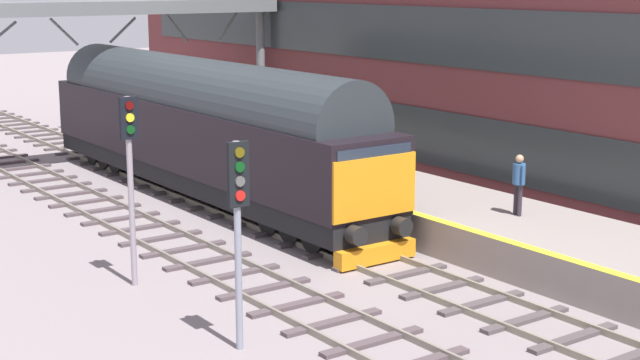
% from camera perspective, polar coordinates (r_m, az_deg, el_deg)
% --- Properties ---
extents(ground_plane, '(140.00, 140.00, 0.00)m').
position_cam_1_polar(ground_plane, '(28.13, -2.60, -2.82)').
color(ground_plane, gray).
rests_on(ground_plane, ground).
extents(track_main, '(2.50, 60.00, 0.15)m').
position_cam_1_polar(track_main, '(28.11, -2.60, -2.71)').
color(track_main, gray).
rests_on(track_main, ground).
extents(track_adjacent_west, '(2.50, 60.00, 0.15)m').
position_cam_1_polar(track_adjacent_west, '(26.46, -8.92, -3.79)').
color(track_adjacent_west, gray).
rests_on(track_adjacent_west, ground).
extents(station_platform, '(4.00, 44.00, 1.01)m').
position_cam_1_polar(station_platform, '(30.06, 3.15, -0.87)').
color(station_platform, gray).
rests_on(station_platform, ground).
extents(diesel_locomotive, '(2.74, 18.87, 4.68)m').
position_cam_1_polar(diesel_locomotive, '(31.54, -7.25, 3.34)').
color(diesel_locomotive, black).
rests_on(diesel_locomotive, ground).
extents(signal_post_near, '(0.44, 0.22, 4.19)m').
position_cam_1_polar(signal_post_near, '(18.28, -4.96, -2.14)').
color(signal_post_near, gray).
rests_on(signal_post_near, ground).
extents(signal_post_mid, '(0.44, 0.22, 4.56)m').
position_cam_1_polar(signal_post_mid, '(22.52, -11.38, 0.84)').
color(signal_post_mid, gray).
rests_on(signal_post_mid, ground).
extents(platform_number_sign, '(0.10, 0.44, 2.05)m').
position_cam_1_polar(platform_number_sign, '(27.01, 3.85, 1.68)').
color(platform_number_sign, slate).
rests_on(platform_number_sign, station_platform).
extents(waiting_passenger, '(0.43, 0.49, 1.64)m').
position_cam_1_polar(waiting_passenger, '(25.69, 11.90, 0.06)').
color(waiting_passenger, '#2E2731').
rests_on(waiting_passenger, station_platform).
extents(overhead_footbridge, '(12.77, 2.00, 6.39)m').
position_cam_1_polar(overhead_footbridge, '(37.26, -11.85, 9.63)').
color(overhead_footbridge, slate).
rests_on(overhead_footbridge, ground).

